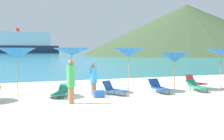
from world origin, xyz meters
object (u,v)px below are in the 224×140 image
object	(u,v)px
lounge_chair_2	(62,92)
lounge_chair_7	(197,86)
umbrella_5	(221,52)
lounge_chair_5	(195,82)
lounge_chair_4	(114,89)
umbrella_3	(129,52)
beachgoer_1	(71,80)
beachgoer_0	(94,78)
cooler_box	(99,94)
lounge_chair_1	(159,87)
umbrella_4	(175,57)
cruise_ship	(26,44)
umbrella_1	(17,53)
umbrella_2	(72,52)

from	to	relation	value
lounge_chair_2	lounge_chair_7	xyz separation A→B (m)	(7.35, -0.90, 0.05)
umbrella_5	lounge_chair_2	distance (m)	10.18
umbrella_5	lounge_chair_5	distance (m)	2.45
lounge_chair_4	umbrella_3	bearing A→B (deg)	9.03
beachgoer_1	beachgoer_0	bearing A→B (deg)	-31.01
lounge_chair_2	cooler_box	distance (m)	1.86
umbrella_5	beachgoer_0	world-z (taller)	umbrella_5
umbrella_3	beachgoer_0	xyz separation A→B (m)	(-2.17, -0.51, -1.30)
lounge_chair_4	umbrella_5	bearing A→B (deg)	-19.94
lounge_chair_4	lounge_chair_5	size ratio (longest dim) A/B	0.97
lounge_chair_1	lounge_chair_5	bearing A→B (deg)	23.00
umbrella_3	lounge_chair_1	bearing A→B (deg)	-39.34
lounge_chair_5	beachgoer_0	xyz separation A→B (m)	(-6.94, -0.95, 0.56)
umbrella_3	beachgoer_1	size ratio (longest dim) A/B	1.28
umbrella_3	lounge_chair_7	bearing A→B (deg)	-18.69
umbrella_4	umbrella_5	bearing A→B (deg)	2.20
lounge_chair_5	cruise_ship	xyz separation A→B (m)	(2.69, 251.47, 8.57)
lounge_chair_1	lounge_chair_5	distance (m)	3.79
umbrella_4	beachgoer_0	world-z (taller)	umbrella_4
lounge_chair_7	beachgoer_0	size ratio (longest dim) A/B	1.06
umbrella_4	lounge_chair_5	bearing A→B (deg)	18.69
cooler_box	umbrella_4	bearing A→B (deg)	11.33
umbrella_3	umbrella_4	size ratio (longest dim) A/B	1.12
beachgoer_0	beachgoer_1	world-z (taller)	beachgoer_1
umbrella_1	lounge_chair_4	bearing A→B (deg)	-11.06
lounge_chair_5	lounge_chair_4	bearing A→B (deg)	-171.31
umbrella_5	beachgoer_1	xyz separation A→B (m)	(-9.93, -2.18, -1.18)
umbrella_1	beachgoer_0	bearing A→B (deg)	-9.41
umbrella_3	beachgoer_1	world-z (taller)	umbrella_3
beachgoer_1	umbrella_5	bearing A→B (deg)	-67.92
umbrella_4	cooler_box	world-z (taller)	umbrella_4
umbrella_2	umbrella_5	distance (m)	9.30
cooler_box	cruise_ship	size ratio (longest dim) A/B	0.01
umbrella_3	umbrella_4	bearing A→B (deg)	-4.68
lounge_chair_4	cruise_ship	distance (m)	253.02
umbrella_1	beachgoer_0	size ratio (longest dim) A/B	1.46
beachgoer_0	umbrella_3	bearing A→B (deg)	163.05
beachgoer_0	umbrella_5	bearing A→B (deg)	152.74
umbrella_4	beachgoer_1	distance (m)	6.84
lounge_chair_2	lounge_chair_5	bearing A→B (deg)	31.36
umbrella_3	lounge_chair_1	distance (m)	2.47
lounge_chair_7	beachgoer_0	bearing A→B (deg)	-179.06
umbrella_1	lounge_chair_7	bearing A→B (deg)	-7.94
umbrella_5	umbrella_2	bearing A→B (deg)	175.76
umbrella_1	lounge_chair_4	size ratio (longest dim) A/B	1.64
umbrella_4	cooler_box	distance (m)	5.28
umbrella_4	cruise_ship	xyz separation A→B (m)	(4.68, 252.15, 7.00)
umbrella_4	lounge_chair_2	bearing A→B (deg)	-179.23
lounge_chair_4	lounge_chair_7	world-z (taller)	lounge_chair_4
umbrella_5	cooler_box	bearing A→B (deg)	-172.43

